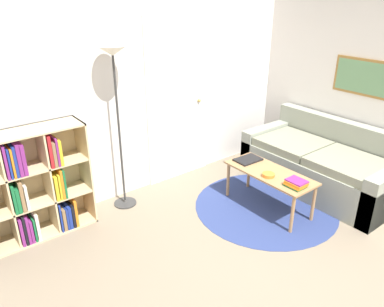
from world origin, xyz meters
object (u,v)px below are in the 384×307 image
object	(u,v)px
floor_lamp	(114,74)
bowl	(268,175)
coffee_table	(270,176)
laptop	(248,160)
bookshelf	(23,191)
couch	(323,165)

from	to	relation	value
floor_lamp	bowl	size ratio (longest dim) A/B	13.27
bowl	coffee_table	bearing A→B (deg)	31.15
coffee_table	laptop	xyz separation A→B (m)	(0.02, 0.36, 0.06)
floor_lamp	bowl	xyz separation A→B (m)	(1.15, -1.13, -1.05)
bookshelf	coffee_table	distance (m)	2.54
coffee_table	bowl	xyz separation A→B (m)	(-0.10, -0.06, 0.07)
bookshelf	coffee_table	bearing A→B (deg)	-25.53
floor_lamp	coffee_table	world-z (taller)	floor_lamp
floor_lamp	laptop	world-z (taller)	floor_lamp
couch	floor_lamp	bearing A→B (deg)	152.47
coffee_table	floor_lamp	bearing A→B (deg)	139.40
couch	laptop	xyz separation A→B (m)	(-0.91, 0.43, 0.18)
floor_lamp	coffee_table	size ratio (longest dim) A/B	1.75
laptop	couch	bearing A→B (deg)	-25.18
laptop	bowl	size ratio (longest dim) A/B	2.29
couch	bowl	xyz separation A→B (m)	(-1.03, 0.01, 0.18)
couch	laptop	bearing A→B (deg)	154.82
couch	coffee_table	bearing A→B (deg)	175.88
floor_lamp	coffee_table	xyz separation A→B (m)	(1.24, -1.07, -1.12)
laptop	bowl	xyz separation A→B (m)	(-0.12, -0.42, 0.01)
couch	laptop	size ratio (longest dim) A/B	5.99
couch	coffee_table	world-z (taller)	couch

